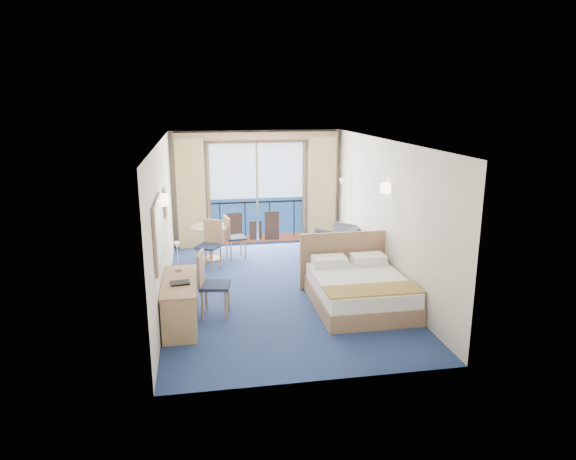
# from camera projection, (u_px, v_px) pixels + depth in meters

# --- Properties ---
(floor) EXTENTS (6.50, 6.50, 0.00)m
(floor) POSITION_uv_depth(u_px,v_px,m) (278.00, 289.00, 9.49)
(floor) COLOR navy
(floor) RESTS_ON ground
(room_walls) EXTENTS (4.04, 6.54, 2.72)m
(room_walls) POSITION_uv_depth(u_px,v_px,m) (278.00, 194.00, 9.04)
(room_walls) COLOR #EFE2CF
(room_walls) RESTS_ON ground
(balcony_door) EXTENTS (2.36, 0.03, 2.52)m
(balcony_door) POSITION_uv_depth(u_px,v_px,m) (257.00, 196.00, 12.27)
(balcony_door) COLOR navy
(balcony_door) RESTS_ON room_walls
(curtain_left) EXTENTS (0.65, 0.22, 2.55)m
(curtain_left) POSITION_uv_depth(u_px,v_px,m) (191.00, 194.00, 11.84)
(curtain_left) COLOR #D6C076
(curtain_left) RESTS_ON room_walls
(curtain_right) EXTENTS (0.65, 0.22, 2.55)m
(curtain_right) POSITION_uv_depth(u_px,v_px,m) (322.00, 190.00, 12.36)
(curtain_right) COLOR #D6C076
(curtain_right) RESTS_ON room_walls
(pelmet) EXTENTS (3.80, 0.25, 0.18)m
(pelmet) POSITION_uv_depth(u_px,v_px,m) (257.00, 136.00, 11.80)
(pelmet) COLOR #A57E5A
(pelmet) RESTS_ON room_walls
(mirror) EXTENTS (0.05, 1.25, 0.95)m
(mirror) POSITION_uv_depth(u_px,v_px,m) (158.00, 232.00, 7.34)
(mirror) COLOR #A57E5A
(mirror) RESTS_ON room_walls
(wall_print) EXTENTS (0.04, 0.42, 0.52)m
(wall_print) POSITION_uv_depth(u_px,v_px,m) (165.00, 203.00, 9.19)
(wall_print) COLOR #A57E5A
(wall_print) RESTS_ON room_walls
(sconce_left) EXTENTS (0.18, 0.18, 0.18)m
(sconce_left) POSITION_uv_depth(u_px,v_px,m) (163.00, 200.00, 8.13)
(sconce_left) COLOR #FFE4B2
(sconce_left) RESTS_ON room_walls
(sconce_right) EXTENTS (0.18, 0.18, 0.18)m
(sconce_right) POSITION_uv_depth(u_px,v_px,m) (386.00, 188.00, 9.21)
(sconce_right) COLOR #FFE4B2
(sconce_right) RESTS_ON room_walls
(bed) EXTENTS (1.66, 1.97, 1.04)m
(bed) POSITION_uv_depth(u_px,v_px,m) (359.00, 289.00, 8.67)
(bed) COLOR #A57E5A
(bed) RESTS_ON ground
(nightstand) EXTENTS (0.38, 0.37, 0.50)m
(nightstand) POSITION_uv_depth(u_px,v_px,m) (369.00, 268.00, 9.85)
(nightstand) COLOR tan
(nightstand) RESTS_ON ground
(phone) EXTENTS (0.20, 0.16, 0.09)m
(phone) POSITION_uv_depth(u_px,v_px,m) (368.00, 254.00, 9.76)
(phone) COLOR silver
(phone) RESTS_ON nightstand
(armchair) EXTENTS (1.14, 1.14, 0.75)m
(armchair) POSITION_uv_depth(u_px,v_px,m) (339.00, 242.00, 11.16)
(armchair) COLOR #40434E
(armchair) RESTS_ON ground
(floor_lamp) EXTENTS (0.23, 0.23, 1.67)m
(floor_lamp) POSITION_uv_depth(u_px,v_px,m) (343.00, 196.00, 11.59)
(floor_lamp) COLOR silver
(floor_lamp) RESTS_ON ground
(desk) EXTENTS (0.52, 1.52, 0.71)m
(desk) POSITION_uv_depth(u_px,v_px,m) (179.00, 310.00, 7.53)
(desk) COLOR #A57E5A
(desk) RESTS_ON ground
(desk_chair) EXTENTS (0.54, 0.53, 1.06)m
(desk_chair) POSITION_uv_depth(u_px,v_px,m) (209.00, 280.00, 8.17)
(desk_chair) COLOR #1C2743
(desk_chair) RESTS_ON ground
(folder) EXTENTS (0.31, 0.25, 0.03)m
(folder) POSITION_uv_depth(u_px,v_px,m) (180.00, 283.00, 7.70)
(folder) COLOR black
(folder) RESTS_ON desk
(desk_lamp) EXTENTS (0.12, 0.12, 0.46)m
(desk_lamp) POSITION_uv_depth(u_px,v_px,m) (177.00, 250.00, 8.21)
(desk_lamp) COLOR silver
(desk_lamp) RESTS_ON desk
(round_table) EXTENTS (0.83, 0.83, 0.74)m
(round_table) POSITION_uv_depth(u_px,v_px,m) (210.00, 234.00, 11.08)
(round_table) COLOR #A57E5A
(round_table) RESTS_ON ground
(table_chair_a) EXTENTS (0.49, 0.48, 0.94)m
(table_chair_a) POSITION_uv_depth(u_px,v_px,m) (232.00, 235.00, 11.19)
(table_chair_a) COLOR #1C2743
(table_chair_a) RESTS_ON ground
(table_chair_b) EXTENTS (0.60, 0.60, 1.00)m
(table_chair_b) POSITION_uv_depth(u_px,v_px,m) (210.00, 241.00, 10.52)
(table_chair_b) COLOR #1C2743
(table_chair_b) RESTS_ON ground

